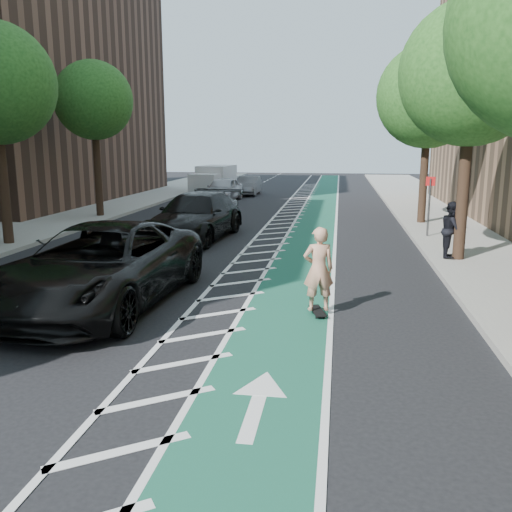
% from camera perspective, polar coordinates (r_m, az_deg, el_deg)
% --- Properties ---
extents(ground, '(120.00, 120.00, 0.00)m').
position_cam_1_polar(ground, '(11.39, -13.02, -7.77)').
color(ground, black).
rests_on(ground, ground).
extents(bike_lane, '(2.00, 90.00, 0.01)m').
position_cam_1_polar(bike_lane, '(20.32, 5.47, 1.12)').
color(bike_lane, '#18563D').
rests_on(bike_lane, ground).
extents(buffer_strip, '(1.40, 90.00, 0.01)m').
position_cam_1_polar(buffer_strip, '(20.46, 1.28, 1.24)').
color(buffer_strip, silver).
rests_on(buffer_strip, ground).
extents(sidewalk_right, '(5.00, 90.00, 0.15)m').
position_cam_1_polar(sidewalk_right, '(20.99, 23.49, 0.72)').
color(sidewalk_right, gray).
rests_on(sidewalk_right, ground).
extents(sidewalk_left, '(5.00, 90.00, 0.15)m').
position_cam_1_polar(sidewalk_left, '(24.41, -25.27, 2.00)').
color(sidewalk_left, gray).
rests_on(sidewalk_left, ground).
extents(curb_right, '(0.12, 90.00, 0.16)m').
position_cam_1_polar(curb_right, '(20.49, 16.86, 0.96)').
color(curb_right, gray).
rests_on(curb_right, ground).
extents(curb_left, '(0.12, 90.00, 0.16)m').
position_cam_1_polar(curb_left, '(23.14, -20.23, 1.94)').
color(curb_left, gray).
rests_on(curb_left, ground).
extents(building_left_far, '(14.00, 22.00, 18.00)m').
position_cam_1_polar(building_left_far, '(40.57, -24.86, 18.20)').
color(building_left_far, brown).
rests_on(building_left_far, ground).
extents(tree_r_c, '(4.20, 4.20, 7.90)m').
position_cam_1_polar(tree_r_c, '(18.45, 21.58, 17.29)').
color(tree_r_c, '#382619').
rests_on(tree_r_c, ground).
extents(tree_r_d, '(4.20, 4.20, 7.90)m').
position_cam_1_polar(tree_r_d, '(26.30, 17.68, 15.67)').
color(tree_r_d, '#382619').
rests_on(tree_r_d, ground).
extents(tree_l_d, '(4.20, 4.20, 7.90)m').
position_cam_1_polar(tree_l_d, '(28.65, -16.67, 15.37)').
color(tree_l_d, '#382619').
rests_on(tree_l_d, ground).
extents(sign_post, '(0.35, 0.08, 2.47)m').
position_cam_1_polar(sign_post, '(22.35, 17.75, 5.07)').
color(sign_post, '#4C4C4C').
rests_on(sign_post, ground).
extents(skateboard, '(0.44, 0.87, 0.11)m').
position_cam_1_polar(skateboard, '(12.20, 6.49, -5.76)').
color(skateboard, black).
rests_on(skateboard, ground).
extents(skateboarder, '(0.78, 0.61, 1.88)m').
position_cam_1_polar(skateboarder, '(11.95, 6.59, -1.37)').
color(skateboarder, tan).
rests_on(skateboarder, skateboard).
extents(suv_near, '(3.48, 6.98, 1.90)m').
position_cam_1_polar(suv_near, '(13.17, -15.96, -0.96)').
color(suv_near, black).
rests_on(suv_near, ground).
extents(suv_far, '(3.11, 6.45, 1.81)m').
position_cam_1_polar(suv_far, '(21.67, -6.33, 4.18)').
color(suv_far, black).
rests_on(suv_far, ground).
extents(car_silver, '(2.19, 4.70, 1.56)m').
position_cam_1_polar(car_silver, '(35.92, -3.48, 7.04)').
color(car_silver, '#A7A6AC').
rests_on(car_silver, ground).
extents(car_grey, '(1.50, 4.15, 1.36)m').
position_cam_1_polar(car_grey, '(40.17, -0.78, 7.42)').
color(car_grey, slate).
rests_on(car_grey, ground).
extents(pedestrian, '(0.80, 0.96, 1.80)m').
position_cam_1_polar(pedestrian, '(18.38, 19.95, 2.63)').
color(pedestrian, black).
rests_on(pedestrian, sidewalk_right).
extents(box_truck, '(2.82, 5.15, 2.04)m').
position_cam_1_polar(box_truck, '(41.99, -4.48, 7.94)').
color(box_truck, silver).
rests_on(box_truck, ground).
extents(barrel_a, '(0.67, 0.67, 0.92)m').
position_cam_1_polar(barrel_a, '(20.42, -11.06, 2.22)').
color(barrel_a, '#FF640D').
rests_on(barrel_a, ground).
extents(barrel_b, '(0.66, 0.66, 0.90)m').
position_cam_1_polar(barrel_b, '(20.88, -10.56, 2.43)').
color(barrel_b, '#EB5B0C').
rests_on(barrel_b, ground).
extents(barrel_c, '(0.64, 0.64, 0.87)m').
position_cam_1_polar(barrel_c, '(29.27, -7.43, 5.15)').
color(barrel_c, '#E05C0B').
rests_on(barrel_c, ground).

